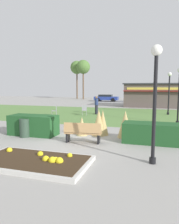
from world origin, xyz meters
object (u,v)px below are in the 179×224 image
Objects in this scene: food_kiosk at (156,95)px; parked_car_center_slot at (137,98)px; lamppost_far at (169,88)px; person_strolling at (96,105)px; lamppost_mid at (179,88)px; cafe_chair_east at (55,110)px; lamppost_near at (155,90)px; park_bench at (83,133)px; parked_car_west_slot at (106,98)px; parked_car_east_slot at (163,99)px; trash_bin at (25,128)px; tree_left_bg at (83,67)px; tree_right_bg at (77,68)px; cafe_chair_west at (84,109)px.

parked_car_center_slot is (-3.02, 8.21, -0.88)m from food_kiosk.
lamppost_far is 6.83m from person_strolling.
lamppost_mid is 10.23m from cafe_chair_east.
park_bench is at bearing 150.14° from lamppost_near.
park_bench is 4.07m from lamppost_near.
parked_car_west_slot and parked_car_east_slot have the same top height.
lamppost_near is at bearing -17.34° from trash_bin.
tree_left_bg is at bearing 126.66° from lamppost_far.
parked_car_west_slot is at bearing -88.00° from person_strolling.
person_strolling is at bearing -120.69° from food_kiosk.
lamppost_mid is 0.91× the size of parked_car_west_slot.
food_kiosk is at bearing 97.32° from lamppost_far.
food_kiosk is 11.81m from parked_car_west_slot.
tree_left_bg is 2.65m from tree_right_bg.
food_kiosk reaches higher than cafe_chair_west.
lamppost_near is 0.91× the size of parked_car_west_slot.
lamppost_near is 0.48× the size of tree_right_bg.
parked_car_east_slot reaches higher than cafe_chair_west.
cafe_chair_west is 2.61m from cafe_chair_east.
tree_left_bg is (-5.68, 24.36, 6.00)m from cafe_chair_east.
tree_right_bg is at bearing 154.70° from parked_car_center_slot.
person_strolling reaches higher than parked_car_west_slot.
lamppost_mid is at bearing -6.93° from cafe_chair_east.
person_strolling is 0.21× the size of tree_right_bg.
cafe_chair_west and cafe_chair_east have the same top height.
lamppost_near is (3.08, -1.77, 1.98)m from park_bench.
tree_left_bg reaches higher than trash_bin.
lamppost_near and lamppost_far have the same top height.
park_bench is 0.41× the size of parked_car_east_slot.
trash_bin is 27.68m from parked_car_center_slot.
lamppost_mid is 2.30× the size of person_strolling.
parked_car_center_slot is (3.53, 27.45, 0.17)m from trash_bin.
lamppost_far is at bearing -53.34° from tree_left_bg.
tree_left_bg is at bearing 112.48° from lamppost_near.
park_bench is 0.22× the size of tree_right_bg.
parked_car_west_slot reaches higher than cafe_chair_east.
parked_car_west_slot is at bearing -179.99° from parked_car_east_slot.
lamppost_mid reaches higher than cafe_chair_west.
cafe_chair_east is at bearing -73.56° from tree_right_bg.
parked_car_west_slot is 1.00× the size of parked_car_east_slot.
lamppost_far is 16.11m from parked_car_east_slot.
park_bench is 1.84× the size of trash_bin.
lamppost_mid is 0.89× the size of parked_car_center_slot.
lamppost_near reaches higher than cafe_chair_west.
trash_bin is at bearing -105.70° from parked_car_east_slot.
person_strolling is at bearing -110.88° from parked_car_east_slot.
lamppost_mid is at bearing -17.18° from cafe_chair_west.
parked_car_west_slot reaches higher than trash_bin.
lamppost_far reaches higher than cafe_chair_east.
lamppost_near is 0.49× the size of tree_left_bg.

